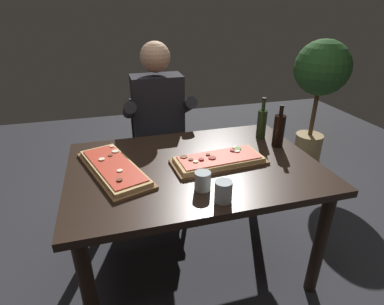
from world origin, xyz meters
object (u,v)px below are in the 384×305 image
(diner_chair, at_px, (158,146))
(potted_plant_corner, at_px, (320,80))
(pizza_rectangular_front, at_px, (219,160))
(seated_diner, at_px, (159,122))
(tumbler_near_camera, at_px, (223,191))
(dining_table, at_px, (194,178))
(pizza_rectangular_left, at_px, (114,168))
(tumbler_far_side, at_px, (203,181))
(oil_bottle_amber, at_px, (279,130))
(wine_bottle_dark, at_px, (262,123))

(diner_chair, height_order, potted_plant_corner, potted_plant_corner)
(pizza_rectangular_front, xyz_separation_m, seated_diner, (-0.21, 0.76, -0.02))
(seated_diner, bearing_deg, pizza_rectangular_front, -74.61)
(tumbler_near_camera, bearing_deg, dining_table, 94.29)
(potted_plant_corner, bearing_deg, pizza_rectangular_left, -152.70)
(pizza_rectangular_front, height_order, seated_diner, seated_diner)
(tumbler_near_camera, bearing_deg, pizza_rectangular_front, 72.82)
(pizza_rectangular_front, bearing_deg, tumbler_far_side, -126.14)
(potted_plant_corner, bearing_deg, tumbler_near_camera, -136.84)
(pizza_rectangular_left, distance_m, tumbler_near_camera, 0.63)
(tumbler_near_camera, distance_m, tumbler_far_side, 0.14)
(tumbler_near_camera, bearing_deg, oil_bottle_amber, 41.04)
(oil_bottle_amber, bearing_deg, wine_bottle_dark, 105.83)
(diner_chair, height_order, seated_diner, seated_diner)
(pizza_rectangular_left, bearing_deg, potted_plant_corner, 27.30)
(pizza_rectangular_front, xyz_separation_m, potted_plant_corner, (1.47, 1.12, 0.13))
(dining_table, height_order, seated_diner, seated_diner)
(oil_bottle_amber, bearing_deg, dining_table, -170.27)
(dining_table, bearing_deg, tumbler_far_side, -97.13)
(seated_diner, bearing_deg, tumbler_far_side, -87.75)
(dining_table, bearing_deg, diner_chair, 94.80)
(diner_chair, xyz_separation_m, seated_diner, (0.00, -0.12, 0.26))
(dining_table, distance_m, tumbler_far_side, 0.30)
(diner_chair, bearing_deg, tumbler_far_side, -87.99)
(wine_bottle_dark, xyz_separation_m, tumbler_near_camera, (-0.51, -0.63, -0.05))
(wine_bottle_dark, xyz_separation_m, tumbler_far_side, (-0.57, -0.51, -0.06))
(oil_bottle_amber, height_order, tumbler_near_camera, oil_bottle_amber)
(wine_bottle_dark, xyz_separation_m, oil_bottle_amber, (0.04, -0.15, 0.00))
(dining_table, height_order, wine_bottle_dark, wine_bottle_dark)
(seated_diner, bearing_deg, pizza_rectangular_left, -118.12)
(oil_bottle_amber, bearing_deg, pizza_rectangular_left, -176.58)
(dining_table, relative_size, seated_diner, 1.05)
(dining_table, xyz_separation_m, tumbler_near_camera, (0.03, -0.38, 0.15))
(diner_chair, bearing_deg, pizza_rectangular_left, -114.51)
(pizza_rectangular_front, height_order, oil_bottle_amber, oil_bottle_amber)
(pizza_rectangular_front, height_order, pizza_rectangular_left, same)
(diner_chair, relative_size, seated_diner, 0.65)
(pizza_rectangular_left, relative_size, oil_bottle_amber, 2.36)
(tumbler_near_camera, xyz_separation_m, diner_chair, (-0.10, 1.24, -0.30))
(oil_bottle_amber, distance_m, seated_diner, 0.92)
(potted_plant_corner, bearing_deg, dining_table, -145.66)
(wine_bottle_dark, bearing_deg, seated_diner, 141.44)
(diner_chair, bearing_deg, oil_bottle_amber, -49.17)
(tumbler_far_side, height_order, seated_diner, seated_diner)
(oil_bottle_amber, xyz_separation_m, seated_diner, (-0.65, 0.64, -0.10))
(tumbler_far_side, xyz_separation_m, seated_diner, (-0.04, 1.00, -0.04))
(wine_bottle_dark, bearing_deg, tumbler_far_side, -138.29)
(dining_table, relative_size, wine_bottle_dark, 5.04)
(pizza_rectangular_front, xyz_separation_m, wine_bottle_dark, (0.40, 0.28, 0.09))
(seated_diner, xyz_separation_m, potted_plant_corner, (1.68, 0.36, 0.14))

